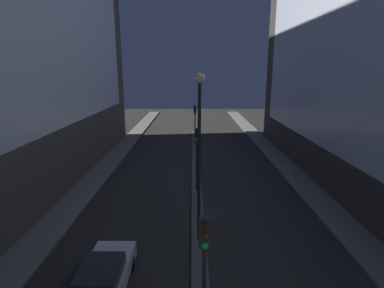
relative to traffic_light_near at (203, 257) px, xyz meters
name	(u,v)px	position (x,y,z in m)	size (l,w,h in m)	color
building_right	(374,63)	(12.22, 13.78, 5.61)	(6.01, 36.23, 18.18)	#423D38
median_strip	(195,178)	(0.00, 15.58, -3.42)	(0.74, 37.84, 0.14)	#56544F
traffic_light_near	(203,257)	(0.00, 0.00, 0.00)	(0.32, 0.42, 4.57)	black
traffic_light_mid	(196,145)	(0.00, 12.93, 0.00)	(0.32, 0.42, 4.57)	black
traffic_light_far	(194,116)	(0.00, 26.54, 0.00)	(0.32, 0.42, 4.57)	black
street_lamp	(198,134)	(0.00, 6.45, 2.19)	(0.50, 0.50, 8.37)	black
car_left_lane	(102,279)	(-3.80, 2.66, -2.75)	(1.77, 4.45, 1.44)	silver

